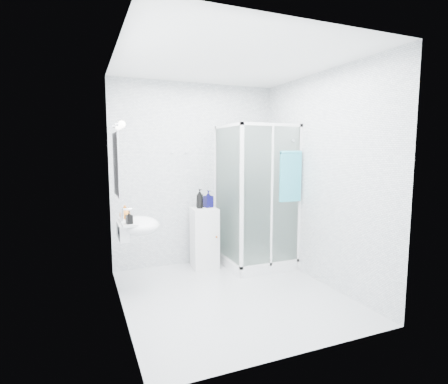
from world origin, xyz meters
name	(u,v)px	position (x,y,z in m)	size (l,w,h in m)	color
room	(232,182)	(0.00, 0.00, 1.30)	(2.40, 2.60, 2.60)	white
shower_enclosure	(253,236)	(0.67, 0.77, 0.45)	(0.90, 0.95, 2.00)	white
wall_basin	(137,226)	(-0.99, 0.45, 0.80)	(0.46, 0.56, 0.35)	white
mirror	(116,164)	(-1.19, 0.45, 1.50)	(0.02, 0.60, 0.70)	white
vanity_lights	(119,125)	(-1.14, 0.45, 1.92)	(0.10, 0.40, 0.08)	silver
wall_hooks	(180,153)	(-0.25, 1.26, 1.62)	(0.23, 0.06, 0.03)	silver
storage_cabinet	(204,238)	(0.03, 1.03, 0.42)	(0.37, 0.39, 0.85)	white
hand_towel	(291,175)	(1.00, 0.36, 1.33)	(0.31, 0.05, 0.67)	teal
shampoo_bottle_a	(200,199)	(-0.03, 1.05, 0.98)	(0.10, 0.11, 0.27)	black
shampoo_bottle_b	(208,199)	(0.11, 1.08, 0.97)	(0.11, 0.11, 0.24)	#0C0B44
soap_dispenser_orange	(125,212)	(-1.10, 0.57, 0.94)	(0.13, 0.13, 0.16)	orange
soap_dispenser_black	(129,217)	(-1.09, 0.28, 0.93)	(0.06, 0.07, 0.14)	black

